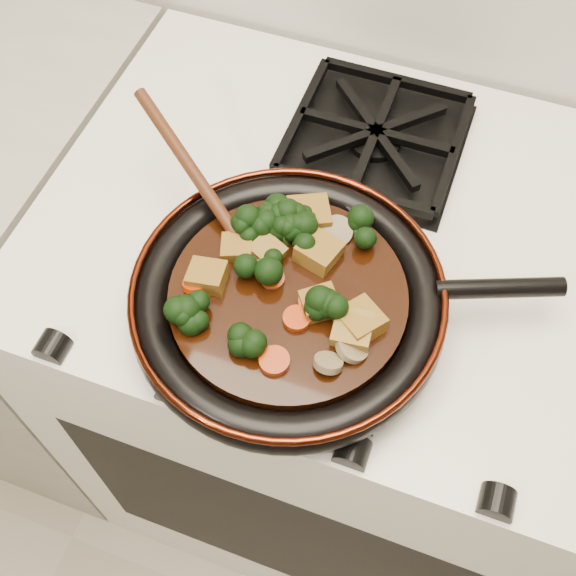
% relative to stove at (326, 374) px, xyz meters
% --- Properties ---
extents(stove, '(0.76, 0.60, 0.90)m').
position_rel_stove_xyz_m(stove, '(0.00, 0.00, 0.00)').
color(stove, white).
rests_on(stove, ground).
extents(burner_grate_front, '(0.23, 0.23, 0.03)m').
position_rel_stove_xyz_m(burner_grate_front, '(0.00, -0.14, 0.46)').
color(burner_grate_front, black).
rests_on(burner_grate_front, stove).
extents(burner_grate_back, '(0.23, 0.23, 0.03)m').
position_rel_stove_xyz_m(burner_grate_back, '(0.00, 0.14, 0.46)').
color(burner_grate_back, black).
rests_on(burner_grate_back, stove).
extents(skillet, '(0.46, 0.35, 0.05)m').
position_rel_stove_xyz_m(skillet, '(-0.01, -0.15, 0.49)').
color(skillet, black).
rests_on(skillet, burner_grate_front).
extents(braising_sauce, '(0.26, 0.26, 0.02)m').
position_rel_stove_xyz_m(braising_sauce, '(-0.02, -0.15, 0.50)').
color(braising_sauce, black).
rests_on(braising_sauce, skillet).
extents(tofu_cube_0, '(0.04, 0.05, 0.03)m').
position_rel_stove_xyz_m(tofu_cube_0, '(0.06, -0.18, 0.52)').
color(tofu_cube_0, brown).
rests_on(tofu_cube_0, braising_sauce).
extents(tofu_cube_1, '(0.05, 0.04, 0.03)m').
position_rel_stove_xyz_m(tofu_cube_1, '(-0.10, -0.17, 0.52)').
color(tofu_cube_1, brown).
rests_on(tofu_cube_1, braising_sauce).
extents(tofu_cube_2, '(0.05, 0.05, 0.03)m').
position_rel_stove_xyz_m(tofu_cube_2, '(-0.00, -0.10, 0.52)').
color(tofu_cube_2, brown).
rests_on(tofu_cube_2, braising_sauce).
extents(tofu_cube_3, '(0.06, 0.06, 0.03)m').
position_rel_stove_xyz_m(tofu_cube_3, '(-0.03, -0.05, 0.52)').
color(tofu_cube_3, brown).
rests_on(tofu_cube_3, braising_sauce).
extents(tofu_cube_4, '(0.05, 0.04, 0.02)m').
position_rel_stove_xyz_m(tofu_cube_4, '(-0.05, -0.11, 0.52)').
color(tofu_cube_4, brown).
rests_on(tofu_cube_4, braising_sauce).
extents(tofu_cube_5, '(0.06, 0.06, 0.03)m').
position_rel_stove_xyz_m(tofu_cube_5, '(0.07, -0.16, 0.52)').
color(tofu_cube_5, brown).
rests_on(tofu_cube_5, braising_sauce).
extents(tofu_cube_6, '(0.04, 0.04, 0.02)m').
position_rel_stove_xyz_m(tofu_cube_6, '(-0.09, -0.12, 0.52)').
color(tofu_cube_6, brown).
rests_on(tofu_cube_6, braising_sauce).
extents(tofu_cube_7, '(0.05, 0.05, 0.03)m').
position_rel_stove_xyz_m(tofu_cube_7, '(0.02, -0.16, 0.52)').
color(tofu_cube_7, brown).
rests_on(tofu_cube_7, braising_sauce).
extents(broccoli_floret_0, '(0.08, 0.08, 0.06)m').
position_rel_stove_xyz_m(broccoli_floret_0, '(-0.10, -0.21, 0.52)').
color(broccoli_floret_0, black).
rests_on(broccoli_floret_0, braising_sauce).
extents(broccoli_floret_1, '(0.08, 0.08, 0.06)m').
position_rel_stove_xyz_m(broccoli_floret_1, '(-0.03, -0.07, 0.52)').
color(broccoli_floret_1, black).
rests_on(broccoli_floret_1, braising_sauce).
extents(broccoli_floret_2, '(0.09, 0.08, 0.08)m').
position_rel_stove_xyz_m(broccoli_floret_2, '(-0.08, -0.10, 0.52)').
color(broccoli_floret_2, black).
rests_on(broccoli_floret_2, braising_sauce).
extents(broccoli_floret_3, '(0.09, 0.09, 0.08)m').
position_rel_stove_xyz_m(broccoli_floret_3, '(-0.05, -0.13, 0.52)').
color(broccoli_floret_3, black).
rests_on(broccoli_floret_3, braising_sauce).
extents(broccoli_floret_4, '(0.08, 0.08, 0.07)m').
position_rel_stove_xyz_m(broccoli_floret_4, '(-0.03, -0.23, 0.52)').
color(broccoli_floret_4, black).
rests_on(broccoli_floret_4, braising_sauce).
extents(broccoli_floret_5, '(0.08, 0.08, 0.06)m').
position_rel_stove_xyz_m(broccoli_floret_5, '(0.03, -0.05, 0.52)').
color(broccoli_floret_5, black).
rests_on(broccoli_floret_5, braising_sauce).
extents(broccoli_floret_6, '(0.08, 0.09, 0.06)m').
position_rel_stove_xyz_m(broccoli_floret_6, '(-0.06, -0.07, 0.52)').
color(broccoli_floret_6, black).
rests_on(broccoli_floret_6, braising_sauce).
extents(broccoli_floret_7, '(0.07, 0.07, 0.06)m').
position_rel_stove_xyz_m(broccoli_floret_7, '(-0.03, -0.09, 0.52)').
color(broccoli_floret_7, black).
rests_on(broccoli_floret_7, braising_sauce).
extents(broccoli_floret_8, '(0.09, 0.09, 0.06)m').
position_rel_stove_xyz_m(broccoli_floret_8, '(0.03, -0.16, 0.52)').
color(broccoli_floret_8, black).
rests_on(broccoli_floret_8, braising_sauce).
extents(broccoli_floret_9, '(0.08, 0.08, 0.06)m').
position_rel_stove_xyz_m(broccoli_floret_9, '(-0.04, -0.09, 0.52)').
color(broccoli_floret_9, black).
rests_on(broccoli_floret_9, braising_sauce).
extents(carrot_coin_0, '(0.03, 0.03, 0.01)m').
position_rel_stove_xyz_m(carrot_coin_0, '(-0.00, -0.24, 0.51)').
color(carrot_coin_0, '#AD2C04').
rests_on(carrot_coin_0, braising_sauce).
extents(carrot_coin_1, '(0.03, 0.03, 0.02)m').
position_rel_stove_xyz_m(carrot_coin_1, '(-0.07, -0.11, 0.51)').
color(carrot_coin_1, '#AD2C04').
rests_on(carrot_coin_1, braising_sauce).
extents(carrot_coin_2, '(0.03, 0.03, 0.01)m').
position_rel_stove_xyz_m(carrot_coin_2, '(0.00, -0.18, 0.51)').
color(carrot_coin_2, '#AD2C04').
rests_on(carrot_coin_2, braising_sauce).
extents(carrot_coin_3, '(0.03, 0.03, 0.01)m').
position_rel_stove_xyz_m(carrot_coin_3, '(0.01, -0.16, 0.51)').
color(carrot_coin_3, '#AD2C04').
rests_on(carrot_coin_3, braising_sauce).
extents(carrot_coin_4, '(0.03, 0.03, 0.02)m').
position_rel_stove_xyz_m(carrot_coin_4, '(-0.11, -0.18, 0.51)').
color(carrot_coin_4, '#AD2C04').
rests_on(carrot_coin_4, braising_sauce).
extents(carrot_coin_5, '(0.03, 0.03, 0.01)m').
position_rel_stove_xyz_m(carrot_coin_5, '(-0.04, -0.14, 0.51)').
color(carrot_coin_5, '#AD2C04').
rests_on(carrot_coin_5, braising_sauce).
extents(mushroom_slice_0, '(0.05, 0.05, 0.02)m').
position_rel_stove_xyz_m(mushroom_slice_0, '(0.07, -0.20, 0.52)').
color(mushroom_slice_0, olive).
rests_on(mushroom_slice_0, braising_sauce).
extents(mushroom_slice_1, '(0.04, 0.04, 0.03)m').
position_rel_stove_xyz_m(mushroom_slice_1, '(-0.08, -0.09, 0.52)').
color(mushroom_slice_1, olive).
rests_on(mushroom_slice_1, braising_sauce).
extents(mushroom_slice_2, '(0.03, 0.04, 0.03)m').
position_rel_stove_xyz_m(mushroom_slice_2, '(-0.07, -0.07, 0.52)').
color(mushroom_slice_2, olive).
rests_on(mushroom_slice_2, braising_sauce).
extents(mushroom_slice_3, '(0.03, 0.03, 0.02)m').
position_rel_stove_xyz_m(mushroom_slice_3, '(0.05, -0.22, 0.52)').
color(mushroom_slice_3, olive).
rests_on(mushroom_slice_3, braising_sauce).
extents(mushroom_slice_4, '(0.05, 0.04, 0.02)m').
position_rel_stove_xyz_m(mushroom_slice_4, '(0.01, -0.06, 0.52)').
color(mushroom_slice_4, olive).
rests_on(mushroom_slice_4, braising_sauce).
extents(wooden_spoon, '(0.14, 0.11, 0.23)m').
position_rel_stove_xyz_m(wooden_spoon, '(-0.13, -0.08, 0.53)').
color(wooden_spoon, '#48210F').
rests_on(wooden_spoon, braising_sauce).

